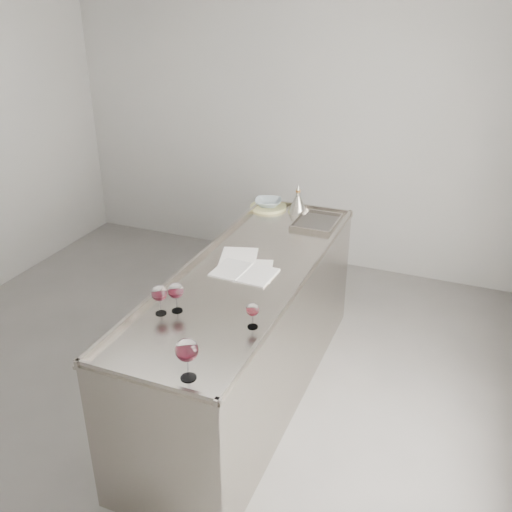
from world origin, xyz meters
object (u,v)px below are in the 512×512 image
at_px(wine_glass_left, 159,294).
at_px(wine_glass_small, 253,310).
at_px(ceramic_bowl, 268,203).
at_px(wine_glass_middle, 176,291).
at_px(wine_funnel, 298,204).
at_px(wine_glass_right, 187,351).
at_px(notebook, 244,272).
at_px(counter, 248,334).

bearing_deg(wine_glass_left, wine_glass_small, 7.15).
bearing_deg(wine_glass_left, ceramic_bowl, 91.10).
bearing_deg(wine_glass_middle, wine_funnel, 85.03).
relative_size(wine_glass_middle, wine_glass_right, 0.82).
relative_size(wine_glass_right, notebook, 0.54).
bearing_deg(counter, wine_glass_small, -64.45).
bearing_deg(wine_glass_right, counter, 98.73).
height_order(wine_glass_left, wine_funnel, wine_funnel).
distance_m(counter, wine_glass_small, 0.85).
xyz_separation_m(counter, wine_glass_right, (0.17, -1.08, 0.62)).
distance_m(wine_glass_left, notebook, 0.66).
xyz_separation_m(counter, wine_funnel, (-0.03, 1.08, 0.54)).
bearing_deg(wine_glass_right, wine_glass_left, 132.78).
relative_size(wine_glass_middle, wine_glass_small, 1.21).
relative_size(wine_glass_left, ceramic_bowl, 0.81).
height_order(counter, wine_glass_left, wine_glass_left).
distance_m(wine_glass_small, notebook, 0.62).
bearing_deg(wine_glass_right, notebook, 99.38).
distance_m(wine_glass_middle, notebook, 0.59).
xyz_separation_m(counter, notebook, (-0.01, -0.03, 0.47)).
relative_size(wine_glass_left, wine_funnel, 0.75).
xyz_separation_m(wine_glass_middle, wine_glass_small, (0.45, 0.01, -0.02)).
bearing_deg(ceramic_bowl, wine_glass_middle, -86.49).
height_order(counter, wine_funnel, wine_funnel).
bearing_deg(counter, wine_funnel, 91.53).
bearing_deg(wine_glass_small, notebook, 117.41).
height_order(wine_glass_right, wine_funnel, wine_funnel).
height_order(counter, wine_glass_middle, wine_glass_middle).
bearing_deg(wine_glass_left, notebook, 68.96).
xyz_separation_m(wine_glass_right, wine_glass_small, (0.11, 0.51, -0.05)).
bearing_deg(ceramic_bowl, wine_funnel, 0.00).
height_order(wine_glass_right, notebook, wine_glass_right).
distance_m(notebook, ceramic_bowl, 1.14).
relative_size(notebook, ceramic_bowl, 1.83).
xyz_separation_m(counter, ceramic_bowl, (-0.28, 1.08, 0.51)).
xyz_separation_m(notebook, ceramic_bowl, (-0.27, 1.11, 0.04)).
xyz_separation_m(wine_glass_middle, notebook, (0.17, 0.55, -0.12)).
xyz_separation_m(wine_glass_small, wine_funnel, (-0.30, 1.65, -0.03)).
distance_m(wine_glass_middle, wine_glass_small, 0.45).
height_order(notebook, ceramic_bowl, ceramic_bowl).
relative_size(wine_glass_middle, notebook, 0.44).
xyz_separation_m(wine_glass_middle, wine_glass_right, (0.34, -0.50, 0.03)).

